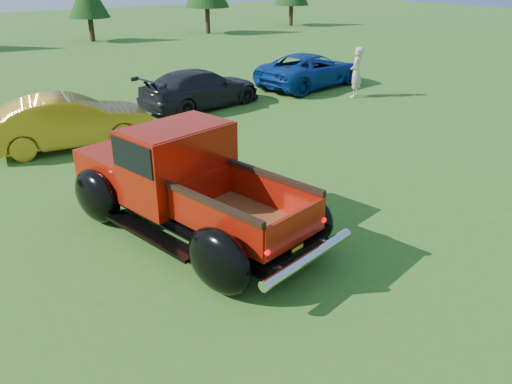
% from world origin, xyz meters
% --- Properties ---
extents(ground, '(120.00, 120.00, 0.00)m').
position_xyz_m(ground, '(0.00, 0.00, 0.00)').
color(ground, '#30661D').
rests_on(ground, ground).
extents(pickup_truck, '(3.68, 5.95, 2.09)m').
position_xyz_m(pickup_truck, '(-1.06, 1.58, 0.99)').
color(pickup_truck, black).
rests_on(pickup_truck, ground).
extents(show_car_yellow, '(4.72, 2.09, 1.51)m').
position_xyz_m(show_car_yellow, '(-1.50, 7.75, 0.75)').
color(show_car_yellow, '#BA8A18').
rests_on(show_car_yellow, ground).
extents(show_car_grey, '(5.13, 2.89, 1.40)m').
position_xyz_m(show_car_grey, '(3.73, 9.62, 0.70)').
color(show_car_grey, black).
rests_on(show_car_grey, ground).
extents(show_car_blue, '(5.50, 3.28, 1.43)m').
position_xyz_m(show_car_blue, '(9.34, 10.10, 0.72)').
color(show_car_blue, navy).
rests_on(show_car_blue, ground).
extents(spectator, '(0.86, 0.77, 1.96)m').
position_xyz_m(spectator, '(9.64, 7.63, 0.98)').
color(spectator, '#B9B1A0').
rests_on(spectator, ground).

